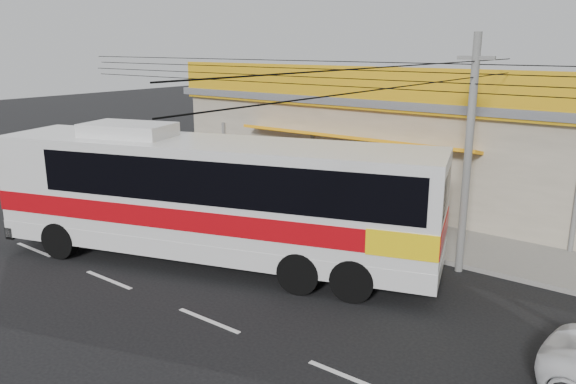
% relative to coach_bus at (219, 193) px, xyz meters
% --- Properties ---
extents(ground, '(120.00, 120.00, 0.00)m').
position_rel_coach_bus_xyz_m(ground, '(2.37, -0.39, -2.22)').
color(ground, black).
rests_on(ground, ground).
extents(sidewalk, '(30.00, 3.20, 0.15)m').
position_rel_coach_bus_xyz_m(sidewalk, '(2.37, 5.61, -2.15)').
color(sidewalk, slate).
rests_on(sidewalk, ground).
extents(lane_markings, '(50.00, 0.12, 0.01)m').
position_rel_coach_bus_xyz_m(lane_markings, '(2.37, -2.89, -2.22)').
color(lane_markings, silver).
rests_on(lane_markings, ground).
extents(storefront_building, '(22.60, 9.20, 5.70)m').
position_rel_coach_bus_xyz_m(storefront_building, '(2.36, 11.15, 0.08)').
color(storefront_building, gray).
rests_on(storefront_building, ground).
extents(coach_bus, '(13.70, 6.87, 4.16)m').
position_rel_coach_bus_xyz_m(coach_bus, '(0.00, 0.00, 0.00)').
color(coach_bus, silver).
rests_on(coach_bus, ground).
extents(motorbike_red, '(2.06, 0.91, 1.05)m').
position_rel_coach_bus_xyz_m(motorbike_red, '(-6.95, 6.27, -1.55)').
color(motorbike_red, maroon).
rests_on(motorbike_red, sidewalk).
extents(motorbike_dark, '(1.63, 0.59, 0.96)m').
position_rel_coach_bus_xyz_m(motorbike_dark, '(-11.13, 4.31, -1.59)').
color(motorbike_dark, black).
rests_on(motorbike_dark, sidewalk).
extents(utility_pole, '(34.00, 14.00, 6.82)m').
position_rel_coach_bus_xyz_m(utility_pole, '(6.03, 3.81, 3.40)').
color(utility_pole, slate).
rests_on(utility_pole, ground).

